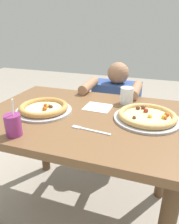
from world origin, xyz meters
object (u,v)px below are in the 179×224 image
water_cup_clear (127,95)px  diner_seated (115,120)px  drink_cup_colored (13,125)px  pizza_far (147,116)px  fork (89,130)px  pizza_near (44,108)px

water_cup_clear → diner_seated: 0.59m
drink_cup_colored → diner_seated: size_ratio=0.19×
pizza_far → fork: 0.33m
drink_cup_colored → fork: drink_cup_colored is taller
water_cup_clear → fork: 0.44m
pizza_far → pizza_near: bearing=-172.0°
fork → diner_seated: size_ratio=0.22×
pizza_near → pizza_far: size_ratio=0.93×
diner_seated → pizza_near: bearing=-111.8°
drink_cup_colored → pizza_near: bearing=92.6°
diner_seated → pizza_far: bearing=-65.1°
drink_cup_colored → water_cup_clear: drink_cup_colored is taller
fork → diner_seated: bearing=92.6°
pizza_near → fork: bearing=-22.1°
drink_cup_colored → fork: 0.35m
pizza_near → fork: (0.32, -0.13, -0.02)m
water_cup_clear → diner_seated: diner_seated is taller
pizza_far → fork: bearing=-140.0°
fork → water_cup_clear: bearing=75.6°
drink_cup_colored → water_cup_clear: bearing=54.1°
pizza_far → diner_seated: diner_seated is taller
diner_seated → fork: bearing=-87.4°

